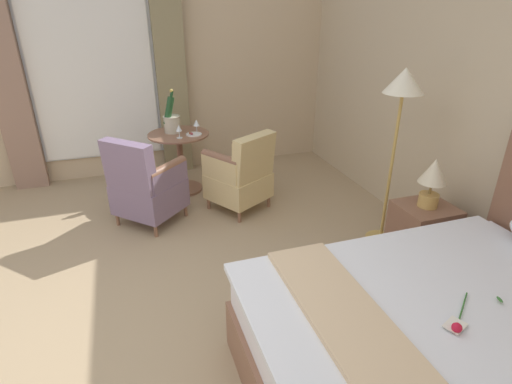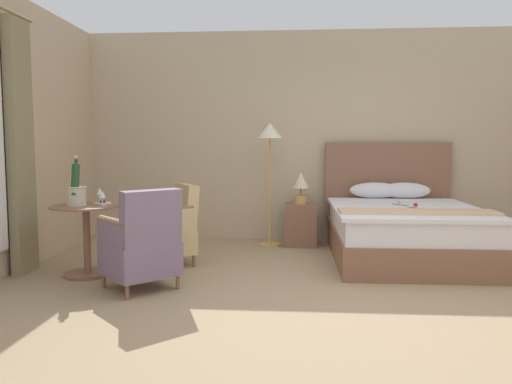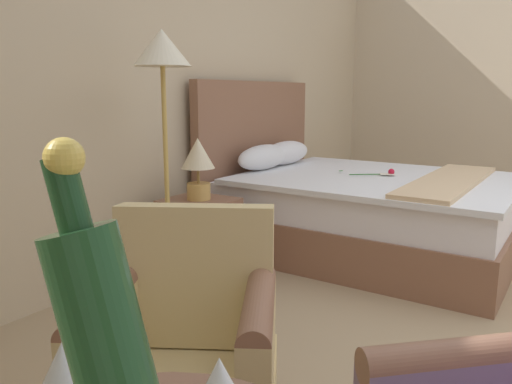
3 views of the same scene
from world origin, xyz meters
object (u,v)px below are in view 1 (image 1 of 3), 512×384
Objects in this scene: wine_glass_near_edge at (196,123)px; snack_plate at (193,134)px; bedside_lamp at (433,177)px; armchair_facing_bed at (146,186)px; champagne_bucket at (171,120)px; bed at (463,349)px; wine_glass_near_bucket at (179,129)px; armchair_by_window at (241,175)px; nightstand at (421,235)px; floor_lamp_brass at (401,102)px; side_table_round at (180,158)px.

snack_plate is (0.05, -0.05, -0.11)m from wine_glass_near_edge.
bedside_lamp is 0.45× the size of armchair_facing_bed.
bed is at bearing 17.66° from champagne_bucket.
wine_glass_near_bucket is 0.17× the size of armchair_by_window.
floor_lamp_brass is at bearing -166.51° from nightstand.
champagne_bucket is (-3.37, -1.07, 0.49)m from bed.
bedside_lamp is at bearing 13.49° from floor_lamp_brass.
side_table_round is 3.96× the size of snack_plate.
champagne_bucket is 0.56× the size of armchair_by_window.
armchair_facing_bed is at bearing -45.65° from snack_plate.
champagne_bucket reaches higher than wine_glass_near_bucket.
bed is 14.58× the size of wine_glass_near_bucket.
nightstand is at bearing 35.65° from wine_glass_near_edge.
champagne_bucket is 3.07× the size of wine_glass_near_edge.
floor_lamp_brass is 2.53m from side_table_round.
nightstand is 1.12m from floor_lamp_brass.
armchair_by_window is (-2.60, -0.48, 0.05)m from bed.
armchair_facing_bed is at bearing -32.74° from side_table_round.
nightstand is 2.66m from wine_glass_near_bucket.
floor_lamp_brass is at bearing -166.51° from bedside_lamp.
armchair_facing_bed is (-2.60, -1.46, 0.06)m from bed.
floor_lamp_brass is (-0.40, -0.10, 0.52)m from bedside_lamp.
side_table_round is 4.41× the size of wine_glass_near_edge.
wine_glass_near_edge is 0.18× the size of armchair_by_window.
champagne_bucket is 0.96m from armchair_facing_bed.
armchair_facing_bed is at bearing -39.90° from wine_glass_near_bucket.
wine_glass_near_edge is (-1.68, -1.40, -0.49)m from floor_lamp_brass.
champagne_bucket reaches higher than bedside_lamp.
bed is 1.36× the size of floor_lamp_brass.
nightstand is 2.59m from armchair_facing_bed.
side_table_round is at bearing -142.91° from armchair_by_window.
armchair_facing_bed reaches higher than wine_glass_near_edge.
wine_glass_near_edge is at bearing -152.77° from armchair_by_window.
snack_plate is at bearing -164.90° from bed.
armchair_by_window is (0.71, 0.53, -0.01)m from side_table_round.
snack_plate is (-2.04, -1.54, -0.08)m from bedside_lamp.
bed is at bearing 18.20° from wine_glass_near_bucket.
side_table_round is 0.46m from wine_glass_near_edge.
floor_lamp_brass is 1.81× the size of armchair_by_window.
wine_glass_near_bucket is at bearing 140.10° from armchair_facing_bed.
armchair_by_window is at bearing 37.09° from side_table_round.
snack_plate is at bearing -138.57° from floor_lamp_brass.
wine_glass_near_edge is at bearing 133.20° from snack_plate.
floor_lamp_brass is at bearing 62.89° from armchair_facing_bed.
wine_glass_near_bucket is 0.92× the size of wine_glass_near_edge.
side_table_round is 0.36m from snack_plate.
wine_glass_near_bucket is (0.18, -0.01, 0.40)m from side_table_round.
wine_glass_near_bucket is 0.16× the size of armchair_facing_bed.
bed is at bearing 10.52° from armchair_by_window.
side_table_round is at bearing -162.90° from bed.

